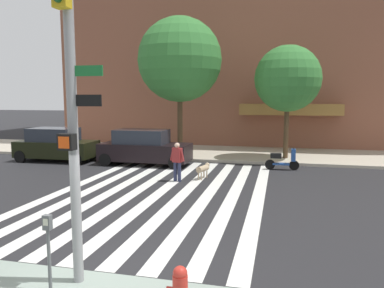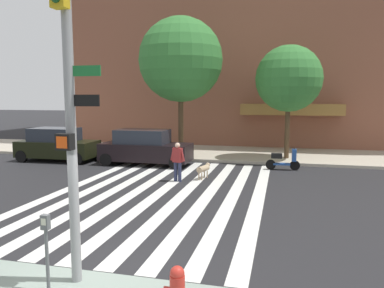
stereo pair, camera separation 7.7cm
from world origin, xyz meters
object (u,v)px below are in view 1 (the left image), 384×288
object	(u,v)px
parked_car_near_curb	(56,145)
pedestrian_dog_walker	(177,160)
traffic_light_pole	(70,96)
street_tree_middle	(288,79)
parked_scooter	(282,160)
street_tree_nearest	(180,60)
parked_car_behind_first	(144,148)
dog_on_leash	(203,169)
parking_meter_curbside	(48,242)

from	to	relation	value
parked_car_near_curb	pedestrian_dog_walker	size ratio (longest dim) A/B	2.64
traffic_light_pole	street_tree_middle	bearing A→B (deg)	75.97
parked_scooter	street_tree_nearest	xyz separation A→B (m)	(-5.74, 2.13, 5.13)
parked_scooter	street_tree_middle	size ratio (longest dim) A/B	0.26
parked_car_behind_first	street_tree_middle	xyz separation A→B (m)	(7.22, 3.07, 3.62)
dog_on_leash	pedestrian_dog_walker	bearing A→B (deg)	-141.70
traffic_light_pole	street_tree_nearest	world-z (taller)	street_tree_nearest
parked_scooter	pedestrian_dog_walker	world-z (taller)	pedestrian_dog_walker
street_tree_nearest	pedestrian_dog_walker	distance (m)	7.55
traffic_light_pole	parked_car_behind_first	world-z (taller)	traffic_light_pole
street_tree_nearest	street_tree_middle	size ratio (longest dim) A/B	1.27
parked_scooter	pedestrian_dog_walker	bearing A→B (deg)	-139.92
traffic_light_pole	street_tree_middle	world-z (taller)	street_tree_middle
traffic_light_pole	pedestrian_dog_walker	world-z (taller)	traffic_light_pole
parked_car_behind_first	pedestrian_dog_walker	size ratio (longest dim) A/B	2.88
street_tree_middle	dog_on_leash	xyz separation A→B (m)	(-3.53, -5.65, -4.08)
parked_car_near_curb	parked_car_behind_first	world-z (taller)	parked_car_behind_first
parked_car_behind_first	street_tree_middle	bearing A→B (deg)	23.05
parked_car_behind_first	parked_scooter	bearing A→B (deg)	2.24
parked_car_near_curb	street_tree_middle	size ratio (longest dim) A/B	0.70
parked_car_near_curb	street_tree_nearest	xyz separation A→B (m)	(6.49, 2.41, 4.72)
parking_meter_curbside	dog_on_leash	world-z (taller)	parking_meter_curbside
parking_meter_curbside	street_tree_middle	distance (m)	16.68
street_tree_middle	parked_scooter	bearing A→B (deg)	-93.86
traffic_light_pole	pedestrian_dog_walker	size ratio (longest dim) A/B	3.54
parked_car_behind_first	street_tree_nearest	size ratio (longest dim) A/B	0.60
parked_car_near_curb	street_tree_middle	world-z (taller)	street_tree_middle
parked_car_behind_first	street_tree_middle	size ratio (longest dim) A/B	0.76
parked_car_near_curb	parked_scooter	xyz separation A→B (m)	(12.23, 0.28, -0.42)
traffic_light_pole	parked_car_behind_first	size ratio (longest dim) A/B	1.23
parking_meter_curbside	parked_car_behind_first	world-z (taller)	parked_car_behind_first
street_tree_nearest	pedestrian_dog_walker	world-z (taller)	street_tree_nearest
street_tree_nearest	pedestrian_dog_walker	xyz separation A→B (m)	(1.45, -5.74, -4.69)
traffic_light_pole	parked_scooter	distance (m)	13.47
street_tree_middle	dog_on_leash	bearing A→B (deg)	-121.95
dog_on_leash	parking_meter_curbside	bearing A→B (deg)	-93.57
traffic_light_pole	parked_scooter	xyz separation A→B (m)	(3.66, 12.60, -3.04)
parking_meter_curbside	street_tree_middle	size ratio (longest dim) A/B	0.22
parked_scooter	street_tree_nearest	bearing A→B (deg)	159.65
parked_scooter	street_tree_middle	world-z (taller)	street_tree_middle
parked_car_behind_first	dog_on_leash	size ratio (longest dim) A/B	4.16
dog_on_leash	parked_car_behind_first	bearing A→B (deg)	145.02
pedestrian_dog_walker	dog_on_leash	size ratio (longest dim) A/B	1.45
parked_car_behind_first	dog_on_leash	xyz separation A→B (m)	(3.69, -2.58, -0.46)
parked_car_behind_first	dog_on_leash	world-z (taller)	parked_car_behind_first
street_tree_middle	pedestrian_dog_walker	bearing A→B (deg)	-124.98
parked_car_behind_first	street_tree_nearest	world-z (taller)	street_tree_nearest
parked_car_behind_first	parked_scooter	size ratio (longest dim) A/B	2.89
dog_on_leash	street_tree_middle	bearing A→B (deg)	58.05
pedestrian_dog_walker	dog_on_leash	distance (m)	1.31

